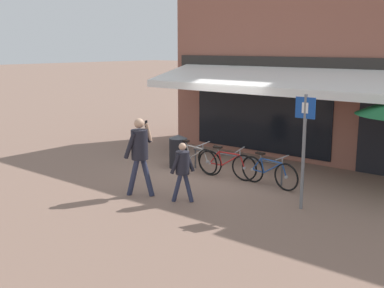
{
  "coord_description": "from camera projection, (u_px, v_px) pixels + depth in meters",
  "views": [
    {
      "loc": [
        7.89,
        -10.08,
        3.41
      ],
      "look_at": [
        0.44,
        -1.15,
        1.05
      ],
      "focal_mm": 45.0,
      "sensor_mm": 36.0,
      "label": 1
    }
  ],
  "objects": [
    {
      "name": "ground_plane",
      "position": [
        206.0,
        173.0,
        13.22
      ],
      "size": [
        160.0,
        160.0,
        0.0
      ],
      "primitive_type": "plane",
      "color": "#846656"
    },
    {
      "name": "shop_front",
      "position": [
        312.0,
        66.0,
        15.35
      ],
      "size": [
        8.83,
        4.98,
        5.61
      ],
      "color": "#8E5647",
      "rests_on": "ground_plane"
    },
    {
      "name": "bike_rack_rail",
      "position": [
        236.0,
        159.0,
        12.78
      ],
      "size": [
        2.88,
        0.04,
        0.57
      ],
      "color": "#47494F",
      "rests_on": "ground_plane"
    },
    {
      "name": "bicycle_silver",
      "position": [
        194.0,
        157.0,
        13.36
      ],
      "size": [
        1.8,
        0.57,
        0.88
      ],
      "rotation": [
        0.14,
        0.0,
        -0.13
      ],
      "color": "black",
      "rests_on": "ground_plane"
    },
    {
      "name": "bicycle_red",
      "position": [
        227.0,
        164.0,
        12.59
      ],
      "size": [
        1.73,
        0.52,
        0.87
      ],
      "rotation": [
        0.1,
        0.0,
        0.14
      ],
      "color": "black",
      "rests_on": "ground_plane"
    },
    {
      "name": "bicycle_blue",
      "position": [
        269.0,
        172.0,
        11.86
      ],
      "size": [
        1.73,
        0.52,
        0.84
      ],
      "rotation": [
        0.06,
        0.0,
        -0.11
      ],
      "color": "black",
      "rests_on": "ground_plane"
    },
    {
      "name": "pedestrian_adult",
      "position": [
        140.0,
        148.0,
        11.01
      ],
      "size": [
        0.61,
        0.69,
        1.84
      ],
      "rotation": [
        0.0,
        0.0,
        0.14
      ],
      "color": "#282D47",
      "rests_on": "ground_plane"
    },
    {
      "name": "pedestrian_child",
      "position": [
        183.0,
        166.0,
        10.62
      ],
      "size": [
        0.45,
        0.54,
        1.36
      ],
      "rotation": [
        0.0,
        0.0,
        0.14
      ],
      "color": "#282D47",
      "rests_on": "ground_plane"
    },
    {
      "name": "litter_bin",
      "position": [
        178.0,
        151.0,
        13.71
      ],
      "size": [
        0.52,
        0.52,
        0.96
      ],
      "color": "black",
      "rests_on": "ground_plane"
    },
    {
      "name": "parking_sign",
      "position": [
        304.0,
        140.0,
        10.01
      ],
      "size": [
        0.44,
        0.07,
        2.46
      ],
      "color": "slate",
      "rests_on": "ground_plane"
    }
  ]
}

